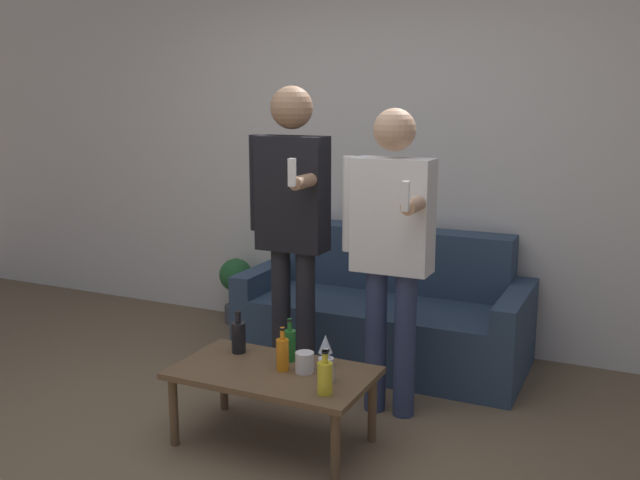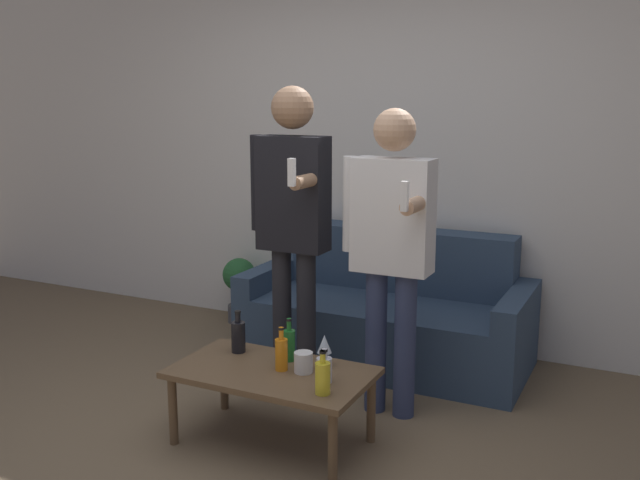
{
  "view_description": "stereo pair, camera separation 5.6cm",
  "coord_description": "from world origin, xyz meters",
  "px_view_note": "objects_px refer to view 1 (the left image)",
  "views": [
    {
      "loc": [
        1.74,
        -2.47,
        1.7
      ],
      "look_at": [
        0.2,
        0.81,
        0.95
      ],
      "focal_mm": 40.0,
      "sensor_mm": 36.0,
      "label": 1
    },
    {
      "loc": [
        1.79,
        -2.45,
        1.7
      ],
      "look_at": [
        0.2,
        0.81,
        0.95
      ],
      "focal_mm": 40.0,
      "sensor_mm": 36.0,
      "label": 2
    }
  ],
  "objects_px": {
    "couch": "(386,315)",
    "bottle_orange": "(290,344)",
    "coffee_table": "(273,378)",
    "person_standing_right": "(391,239)",
    "person_standing_left": "(292,214)"
  },
  "relations": [
    {
      "from": "couch",
      "to": "bottle_orange",
      "type": "relative_size",
      "value": 8.17
    },
    {
      "from": "bottle_orange",
      "to": "person_standing_left",
      "type": "relative_size",
      "value": 0.13
    },
    {
      "from": "couch",
      "to": "person_standing_right",
      "type": "height_order",
      "value": "person_standing_right"
    },
    {
      "from": "person_standing_left",
      "to": "person_standing_right",
      "type": "height_order",
      "value": "person_standing_left"
    },
    {
      "from": "couch",
      "to": "coffee_table",
      "type": "height_order",
      "value": "couch"
    },
    {
      "from": "person_standing_left",
      "to": "person_standing_right",
      "type": "distance_m",
      "value": 0.6
    },
    {
      "from": "coffee_table",
      "to": "person_standing_right",
      "type": "height_order",
      "value": "person_standing_right"
    },
    {
      "from": "coffee_table",
      "to": "person_standing_left",
      "type": "height_order",
      "value": "person_standing_left"
    },
    {
      "from": "couch",
      "to": "coffee_table",
      "type": "xyz_separation_m",
      "value": [
        -0.1,
        -1.33,
        0.05
      ]
    },
    {
      "from": "coffee_table",
      "to": "person_standing_right",
      "type": "relative_size",
      "value": 0.59
    },
    {
      "from": "person_standing_right",
      "to": "person_standing_left",
      "type": "bearing_deg",
      "value": 177.24
    },
    {
      "from": "bottle_orange",
      "to": "person_standing_left",
      "type": "xyz_separation_m",
      "value": [
        -0.22,
        0.45,
        0.58
      ]
    },
    {
      "from": "person_standing_left",
      "to": "person_standing_right",
      "type": "xyz_separation_m",
      "value": [
        0.59,
        -0.03,
        -0.08
      ]
    },
    {
      "from": "couch",
      "to": "bottle_orange",
      "type": "xyz_separation_m",
      "value": [
        -0.08,
        -1.18,
        0.18
      ]
    },
    {
      "from": "couch",
      "to": "person_standing_left",
      "type": "distance_m",
      "value": 1.09
    }
  ]
}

